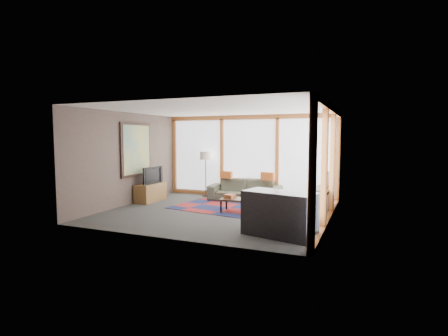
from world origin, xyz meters
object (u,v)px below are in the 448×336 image
at_px(sofa, 245,190).
at_px(tv_console, 151,192).
at_px(bar_counter, 279,214).
at_px(floor_lamp, 206,174).
at_px(television, 151,175).
at_px(coffee_table, 243,206).
at_px(bookshelf, 320,203).

distance_m(sofa, tv_console, 2.84).
bearing_deg(bar_counter, floor_lamp, 145.55).
distance_m(sofa, bar_counter, 3.90).
distance_m(tv_console, television, 0.52).
relative_size(tv_console, bar_counter, 0.78).
height_order(sofa, coffee_table, sofa).
distance_m(bookshelf, television, 4.92).
bearing_deg(television, bar_counter, -111.83).
bearing_deg(floor_lamp, sofa, -9.30).
bearing_deg(sofa, tv_console, -160.41).
bearing_deg(bookshelf, coffee_table, -164.77).
bearing_deg(television, floor_lamp, -32.18).
bearing_deg(bar_counter, coffee_table, 141.85).
distance_m(floor_lamp, coffee_table, 2.82).
bearing_deg(sofa, coffee_table, -79.79).
relative_size(bookshelf, tv_console, 2.19).
relative_size(sofa, floor_lamp, 1.51).
relative_size(floor_lamp, tv_console, 1.36).
xyz_separation_m(floor_lamp, tv_console, (-1.11, -1.50, -0.46)).
height_order(tv_console, television, television).
bearing_deg(sofa, bar_counter, -67.99).
bearing_deg(sofa, floor_lamp, 163.94).
bearing_deg(sofa, bookshelf, -34.08).
xyz_separation_m(coffee_table, television, (-3.06, 0.46, 0.61)).
height_order(coffee_table, bar_counter, bar_counter).
distance_m(coffee_table, bookshelf, 1.90).
distance_m(television, bar_counter, 4.92).
xyz_separation_m(sofa, floor_lamp, (-1.44, 0.24, 0.40)).
bearing_deg(floor_lamp, coffee_table, -44.88).
height_order(sofa, bar_counter, bar_counter).
bearing_deg(tv_console, television, 11.96).
distance_m(floor_lamp, bookshelf, 4.08).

